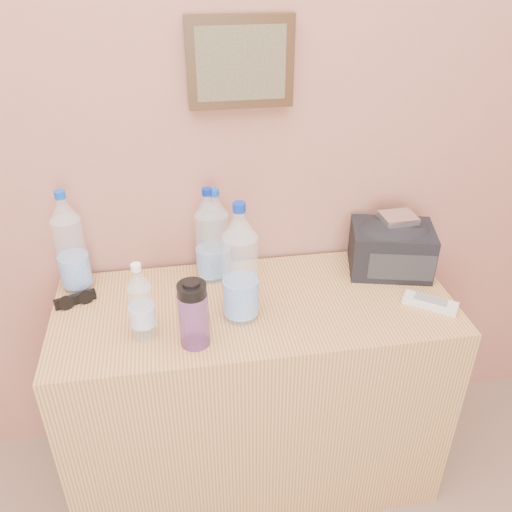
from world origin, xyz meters
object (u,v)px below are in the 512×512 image
(pet_small, at_px, (141,306))
(ac_remote, at_px, (430,303))
(pet_large_b, at_px, (216,239))
(sunglasses, at_px, (75,299))
(pet_large_c, at_px, (209,240))
(pet_large_d, at_px, (240,269))
(toiletry_bag, at_px, (391,247))
(foil_packet, at_px, (398,218))
(dresser, at_px, (255,393))
(nalgene_bottle, at_px, (194,314))
(pet_large_a, at_px, (71,247))

(pet_small, distance_m, ac_remote, 0.85)
(pet_large_b, relative_size, sunglasses, 2.48)
(pet_large_c, relative_size, pet_small, 1.33)
(pet_large_c, bearing_deg, pet_large_b, 9.78)
(pet_large_c, distance_m, sunglasses, 0.44)
(pet_large_d, distance_m, toiletry_bag, 0.55)
(pet_large_d, relative_size, pet_small, 1.56)
(pet_large_d, xyz_separation_m, foil_packet, (0.53, 0.18, 0.02))
(dresser, bearing_deg, sunglasses, 170.76)
(pet_large_b, relative_size, foil_packet, 2.89)
(pet_large_c, bearing_deg, foil_packet, -3.99)
(nalgene_bottle, bearing_deg, pet_large_d, 35.06)
(dresser, bearing_deg, pet_large_b, 118.96)
(pet_large_c, relative_size, pet_large_d, 0.86)
(pet_large_c, relative_size, nalgene_bottle, 1.56)
(pet_large_c, relative_size, ac_remote, 1.98)
(nalgene_bottle, xyz_separation_m, ac_remote, (0.71, 0.05, -0.09))
(pet_large_c, xyz_separation_m, pet_small, (-0.21, -0.27, -0.04))
(dresser, height_order, foil_packet, foil_packet)
(dresser, xyz_separation_m, sunglasses, (-0.53, 0.09, 0.39))
(sunglasses, relative_size, toiletry_bag, 0.48)
(pet_large_c, xyz_separation_m, sunglasses, (-0.42, -0.08, -0.12))
(nalgene_bottle, bearing_deg, toiletry_bag, 22.16)
(dresser, xyz_separation_m, pet_small, (-0.33, -0.10, 0.48))
(pet_large_a, distance_m, pet_large_d, 0.54)
(sunglasses, bearing_deg, nalgene_bottle, -56.05)
(dresser, relative_size, ac_remote, 7.61)
(pet_large_b, distance_m, pet_small, 0.36)
(pet_large_c, bearing_deg, pet_large_a, 178.52)
(dresser, bearing_deg, nalgene_bottle, -141.52)
(pet_large_c, distance_m, pet_small, 0.34)
(pet_large_b, height_order, nalgene_bottle, pet_large_b)
(ac_remote, bearing_deg, foil_packet, 135.00)
(dresser, distance_m, nalgene_bottle, 0.53)
(dresser, xyz_separation_m, pet_large_a, (-0.54, 0.18, 0.52))
(pet_large_b, xyz_separation_m, pet_large_d, (0.05, -0.22, 0.03))
(sunglasses, bearing_deg, dresser, -30.75)
(dresser, height_order, sunglasses, sunglasses)
(dresser, xyz_separation_m, pet_large_d, (-0.05, -0.05, 0.54))
(sunglasses, bearing_deg, pet_large_d, -37.54)
(pet_large_d, height_order, foil_packet, pet_large_d)
(pet_large_c, distance_m, toiletry_bag, 0.59)
(toiletry_bag, distance_m, foil_packet, 0.10)
(pet_large_c, bearing_deg, nalgene_bottle, -102.75)
(nalgene_bottle, bearing_deg, pet_large_b, 73.70)
(pet_large_a, xyz_separation_m, pet_small, (0.21, -0.28, -0.04))
(pet_large_d, distance_m, pet_small, 0.29)
(pet_large_a, bearing_deg, pet_small, -52.77)
(pet_large_c, xyz_separation_m, foil_packet, (0.60, -0.04, 0.05))
(pet_small, bearing_deg, pet_large_a, 127.23)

